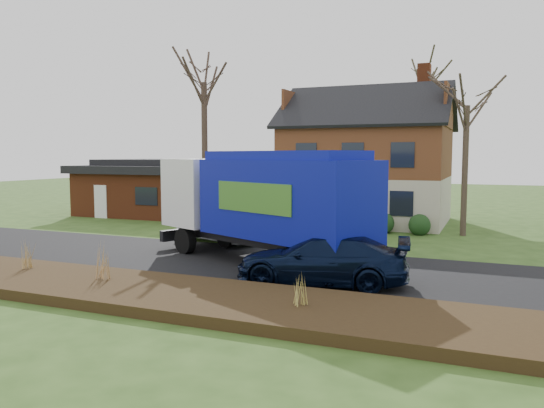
% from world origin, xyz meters
% --- Properties ---
extents(ground, '(120.00, 120.00, 0.00)m').
position_xyz_m(ground, '(0.00, 0.00, 0.00)').
color(ground, '#2D4918').
rests_on(ground, ground).
extents(road, '(80.00, 7.00, 0.02)m').
position_xyz_m(road, '(0.00, 0.00, 0.01)').
color(road, black).
rests_on(road, ground).
extents(mulch_verge, '(80.00, 3.50, 0.30)m').
position_xyz_m(mulch_verge, '(0.00, -5.30, 0.15)').
color(mulch_verge, black).
rests_on(mulch_verge, ground).
extents(main_house, '(12.95, 8.95, 9.26)m').
position_xyz_m(main_house, '(1.49, 13.91, 4.03)').
color(main_house, '#BCAD98').
rests_on(main_house, ground).
extents(ranch_house, '(9.80, 8.20, 3.70)m').
position_xyz_m(ranch_house, '(-12.00, 13.00, 1.81)').
color(ranch_house, brown).
rests_on(ranch_house, ground).
extents(garbage_truck, '(9.87, 6.26, 4.14)m').
position_xyz_m(garbage_truck, '(1.15, 0.37, 2.38)').
color(garbage_truck, black).
rests_on(garbage_truck, ground).
extents(silver_sedan, '(4.76, 3.12, 1.48)m').
position_xyz_m(silver_sedan, '(-2.59, 3.85, 0.74)').
color(silver_sedan, '#B8BBC0').
rests_on(silver_sedan, ground).
extents(navy_wagon, '(5.57, 2.95, 1.54)m').
position_xyz_m(navy_wagon, '(4.11, -1.91, 0.77)').
color(navy_wagon, black).
rests_on(navy_wagon, ground).
extents(tree_front_west, '(3.76, 3.76, 11.18)m').
position_xyz_m(tree_front_west, '(-6.23, 8.93, 9.21)').
color(tree_front_west, '#403026').
rests_on(tree_front_west, ground).
extents(tree_front_east, '(3.29, 3.29, 9.14)m').
position_xyz_m(tree_front_east, '(7.62, 10.30, 7.43)').
color(tree_front_east, '#46372A').
rests_on(tree_front_east, ground).
extents(tree_back, '(3.72, 3.72, 11.79)m').
position_xyz_m(tree_back, '(4.18, 21.33, 9.83)').
color(tree_back, '#443B29').
rests_on(tree_back, ground).
extents(grass_clump_west, '(0.35, 0.29, 0.92)m').
position_xyz_m(grass_clump_west, '(-5.03, -4.75, 0.76)').
color(grass_clump_west, '#AD894C').
rests_on(grass_clump_west, mulch_verge).
extents(grass_clump_mid, '(0.39, 0.32, 1.08)m').
position_xyz_m(grass_clump_mid, '(-1.73, -4.97, 0.84)').
color(grass_clump_mid, '#B0844D').
rests_on(grass_clump_mid, mulch_verge).
extents(grass_clump_east, '(0.33, 0.28, 0.84)m').
position_xyz_m(grass_clump_east, '(4.65, -5.38, 0.72)').
color(grass_clump_east, tan).
rests_on(grass_clump_east, mulch_verge).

